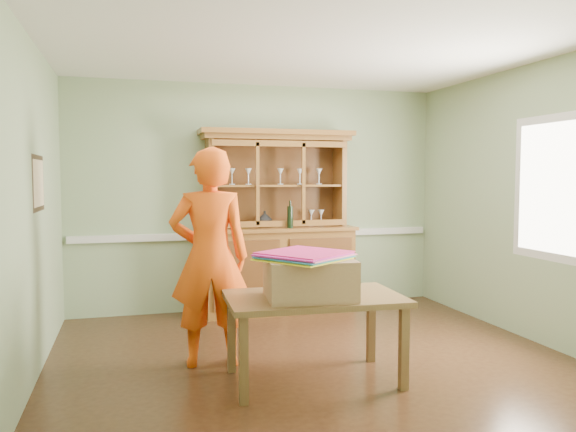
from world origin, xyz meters
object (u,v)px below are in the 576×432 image
object	(u,v)px
dining_table	(314,305)
cardboard_box	(310,278)
china_hutch	(278,248)
person	(210,257)

from	to	relation	value
dining_table	cardboard_box	xyz separation A→B (m)	(-0.06, -0.08, 0.23)
china_hutch	dining_table	world-z (taller)	china_hutch
china_hutch	cardboard_box	size ratio (longest dim) A/B	3.30
dining_table	cardboard_box	world-z (taller)	cardboard_box
dining_table	cardboard_box	distance (m)	0.26
cardboard_box	person	xyz separation A→B (m)	(-0.66, 0.69, 0.09)
china_hutch	dining_table	distance (m)	2.34
person	china_hutch	bearing A→B (deg)	-115.86
china_hutch	dining_table	bearing A→B (deg)	-97.81
cardboard_box	person	distance (m)	0.96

